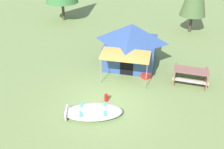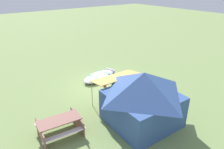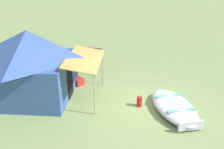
{
  "view_description": "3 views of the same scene",
  "coord_description": "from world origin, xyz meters",
  "px_view_note": "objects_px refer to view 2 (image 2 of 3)",
  "views": [
    {
      "loc": [
        1.96,
        -9.51,
        7.43
      ],
      "look_at": [
        -0.04,
        1.23,
        0.83
      ],
      "focal_mm": 39.02,
      "sensor_mm": 36.0,
      "label": 1
    },
    {
      "loc": [
        6.72,
        9.93,
        6.27
      ],
      "look_at": [
        -0.03,
        0.93,
        1.21
      ],
      "focal_mm": 33.24,
      "sensor_mm": 36.0,
      "label": 2
    },
    {
      "loc": [
        -8.32,
        0.76,
        4.61
      ],
      "look_at": [
        -0.13,
        1.03,
        1.24
      ],
      "focal_mm": 40.78,
      "sensor_mm": 36.0,
      "label": 3
    }
  ],
  "objects_px": {
    "beached_rowboat": "(99,76)",
    "canvas_cabin_tent": "(142,97)",
    "picnic_table": "(60,125)",
    "cooler_box": "(104,112)",
    "fuel_can": "(105,84)"
  },
  "relations": [
    {
      "from": "beached_rowboat",
      "to": "canvas_cabin_tent",
      "type": "bearing_deg",
      "value": 78.37
    },
    {
      "from": "beached_rowboat",
      "to": "canvas_cabin_tent",
      "type": "relative_size",
      "value": 0.66
    },
    {
      "from": "picnic_table",
      "to": "cooler_box",
      "type": "xyz_separation_m",
      "value": [
        -2.42,
        -0.04,
        -0.33
      ]
    },
    {
      "from": "cooler_box",
      "to": "fuel_can",
      "type": "distance_m",
      "value": 3.12
    },
    {
      "from": "beached_rowboat",
      "to": "cooler_box",
      "type": "distance_m",
      "value": 4.31
    },
    {
      "from": "canvas_cabin_tent",
      "to": "fuel_can",
      "type": "distance_m",
      "value": 4.33
    },
    {
      "from": "canvas_cabin_tent",
      "to": "picnic_table",
      "type": "xyz_separation_m",
      "value": [
        3.52,
        -1.53,
        -0.88
      ]
    },
    {
      "from": "picnic_table",
      "to": "cooler_box",
      "type": "relative_size",
      "value": 4.43
    },
    {
      "from": "canvas_cabin_tent",
      "to": "fuel_can",
      "type": "height_order",
      "value": "canvas_cabin_tent"
    },
    {
      "from": "canvas_cabin_tent",
      "to": "fuel_can",
      "type": "relative_size",
      "value": 11.8
    },
    {
      "from": "canvas_cabin_tent",
      "to": "picnic_table",
      "type": "height_order",
      "value": "canvas_cabin_tent"
    },
    {
      "from": "beached_rowboat",
      "to": "cooler_box",
      "type": "xyz_separation_m",
      "value": [
        2.18,
        3.72,
        -0.05
      ]
    },
    {
      "from": "picnic_table",
      "to": "cooler_box",
      "type": "distance_m",
      "value": 2.44
    },
    {
      "from": "beached_rowboat",
      "to": "picnic_table",
      "type": "relative_size",
      "value": 1.43
    },
    {
      "from": "fuel_can",
      "to": "canvas_cabin_tent",
      "type": "bearing_deg",
      "value": 80.08
    }
  ]
}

